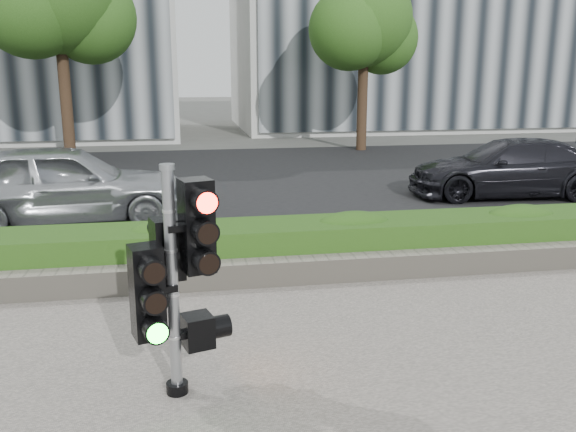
% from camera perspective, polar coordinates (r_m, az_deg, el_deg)
% --- Properties ---
extents(ground, '(120.00, 120.00, 0.00)m').
position_cam_1_polar(ground, '(6.66, -0.46, -12.16)').
color(ground, '#51514C').
rests_on(ground, ground).
extents(road, '(60.00, 13.00, 0.02)m').
position_cam_1_polar(road, '(16.21, -6.35, 3.26)').
color(road, black).
rests_on(road, ground).
extents(curb, '(60.00, 0.25, 0.12)m').
position_cam_1_polar(curb, '(9.55, -3.60, -3.70)').
color(curb, gray).
rests_on(curb, ground).
extents(stone_wall, '(12.00, 0.32, 0.34)m').
position_cam_1_polar(stone_wall, '(8.33, -2.64, -5.30)').
color(stone_wall, gray).
rests_on(stone_wall, sidewalk).
extents(hedge, '(12.00, 1.00, 0.68)m').
position_cam_1_polar(hedge, '(8.89, -3.20, -2.93)').
color(hedge, '#4E8127').
rests_on(hedge, sidewalk).
extents(building_right, '(18.00, 10.00, 12.00)m').
position_cam_1_polar(building_right, '(33.31, 11.77, 18.68)').
color(building_right, '#B7B7B2').
rests_on(building_right, ground).
extents(tree_right, '(4.10, 3.58, 6.53)m').
position_cam_1_polar(tree_right, '(22.48, 7.10, 17.55)').
color(tree_right, black).
rests_on(tree_right, ground).
extents(traffic_signal, '(0.76, 0.64, 2.10)m').
position_cam_1_polar(traffic_signal, '(5.42, -10.61, -4.98)').
color(traffic_signal, black).
rests_on(traffic_signal, sidewalk).
extents(car_silver, '(4.67, 2.26, 1.54)m').
position_cam_1_polar(car_silver, '(12.30, -20.27, 2.88)').
color(car_silver, '#AAADB2').
rests_on(car_silver, road).
extents(car_dark, '(4.71, 2.36, 1.31)m').
position_cam_1_polar(car_dark, '(14.97, 19.90, 4.26)').
color(car_dark, black).
rests_on(car_dark, road).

